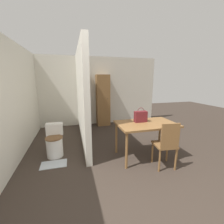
# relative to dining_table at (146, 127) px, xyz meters

# --- Properties ---
(ground_plane) EXTENTS (16.00, 16.00, 0.00)m
(ground_plane) POSITION_rel_dining_table_xyz_m (-0.70, -1.35, -0.70)
(ground_plane) COLOR #382D26
(wall_back) EXTENTS (4.89, 0.12, 2.50)m
(wall_back) POSITION_rel_dining_table_xyz_m (-0.70, 2.86, 0.55)
(wall_back) COLOR beige
(wall_back) RESTS_ON ground_plane
(wall_left) EXTENTS (0.12, 5.14, 2.50)m
(wall_left) POSITION_rel_dining_table_xyz_m (-2.71, 0.72, 0.55)
(wall_left) COLOR beige
(wall_left) RESTS_ON ground_plane
(partition_wall) EXTENTS (0.12, 2.89, 2.50)m
(partition_wall) POSITION_rel_dining_table_xyz_m (-1.26, 1.35, 0.55)
(partition_wall) COLOR beige
(partition_wall) RESTS_ON ground_plane
(dining_table) EXTENTS (1.26, 0.79, 0.78)m
(dining_table) POSITION_rel_dining_table_xyz_m (0.00, 0.00, 0.00)
(dining_table) COLOR brown
(dining_table) RESTS_ON ground_plane
(wooden_chair) EXTENTS (0.43, 0.43, 0.94)m
(wooden_chair) POSITION_rel_dining_table_xyz_m (0.16, -0.52, -0.19)
(wooden_chair) COLOR brown
(wooden_chair) RESTS_ON ground_plane
(toilet) EXTENTS (0.37, 0.52, 0.70)m
(toilet) POSITION_rel_dining_table_xyz_m (-1.95, 0.59, -0.39)
(toilet) COLOR white
(toilet) RESTS_ON ground_plane
(handbag) EXTENTS (0.27, 0.13, 0.32)m
(handbag) POSITION_rel_dining_table_xyz_m (-0.08, 0.12, 0.21)
(handbag) COLOR maroon
(handbag) RESTS_ON dining_table
(wooden_cabinet) EXTENTS (0.47, 0.40, 1.86)m
(wooden_cabinet) POSITION_rel_dining_table_xyz_m (-0.41, 2.59, 0.23)
(wooden_cabinet) COLOR brown
(wooden_cabinet) RESTS_ON ground_plane
(bath_mat) EXTENTS (0.51, 0.31, 0.01)m
(bath_mat) POSITION_rel_dining_table_xyz_m (-1.95, 0.17, -0.69)
(bath_mat) COLOR #B2BCC6
(bath_mat) RESTS_ON ground_plane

